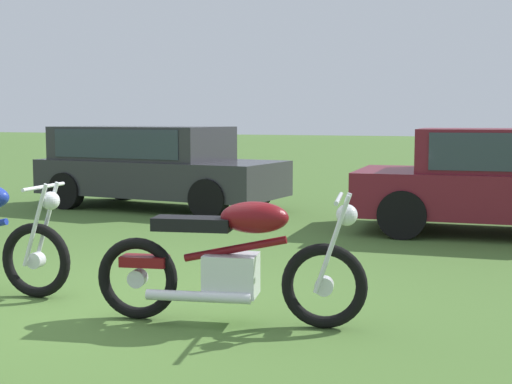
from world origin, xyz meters
TOP-DOWN VIEW (x-y plane):
  - ground_plane at (0.00, 0.00)m, footprint 120.00×120.00m
  - motorcycle_maroon at (1.25, -0.04)m, footprint 2.06×0.86m
  - car_charcoal at (-3.18, 5.75)m, footprint 4.33×1.97m

SIDE VIEW (x-z plane):
  - ground_plane at x=0.00m, z-range 0.00..0.00m
  - motorcycle_maroon at x=1.25m, z-range -0.03..0.99m
  - car_charcoal at x=-3.18m, z-range 0.12..1.55m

